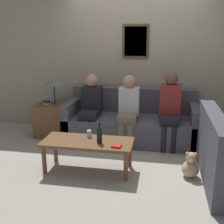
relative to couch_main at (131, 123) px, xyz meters
The scene contains 12 objects.
ground_plane 0.63m from the couch_main, 90.00° to the right, with size 16.00×16.00×0.00m, color #ADA899.
wall_back 1.11m from the couch_main, 90.00° to the left, with size 9.00×0.08×2.60m.
couch_main is the anchor object (origin of this frame).
coffee_table 1.38m from the couch_main, 109.00° to the right, with size 1.24×0.53×0.43m.
side_table_with_lamp 1.46m from the couch_main, behind, with size 0.55×0.55×1.06m.
wine_bottle 1.39m from the couch_main, 101.54° to the right, with size 0.07×0.07×0.29m.
drinking_glass 1.26m from the couch_main, 111.77° to the right, with size 0.06×0.06×0.10m.
book_stack 1.45m from the couch_main, 90.93° to the right, with size 0.13×0.12×0.02m.
person_left 0.79m from the couch_main, 168.84° to the right, with size 0.34×0.58×1.15m.
person_middle 0.40m from the couch_main, 98.55° to the right, with size 0.34×0.58×1.17m.
person_right 0.77m from the couch_main, 15.69° to the right, with size 0.34×0.57×1.24m.
teddy_bear 1.57m from the couch_main, 53.32° to the right, with size 0.22×0.22×0.35m.
Camera 1 is at (0.53, -4.20, 1.84)m, focal length 45.00 mm.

